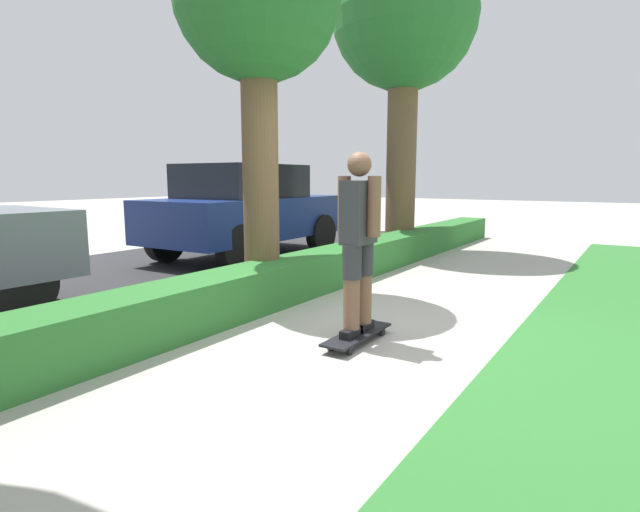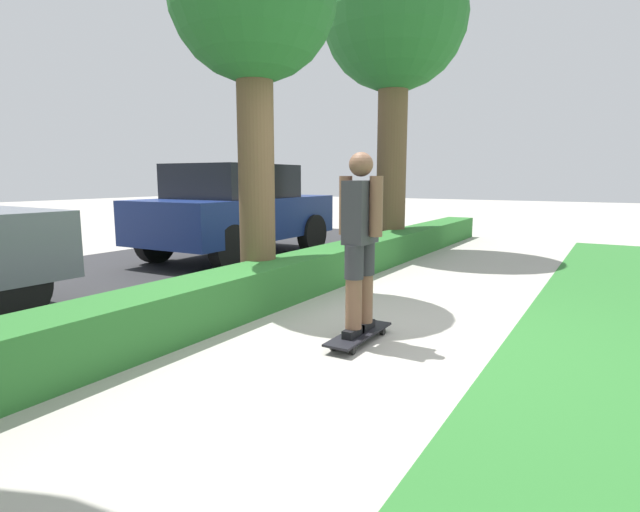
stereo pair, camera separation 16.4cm
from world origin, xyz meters
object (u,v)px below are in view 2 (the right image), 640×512
(skateboard, at_px, (359,334))
(skater_person, at_px, (360,239))
(tree_mid, at_px, (253,8))
(tree_far, at_px, (395,25))
(parked_car_middle, at_px, (237,210))

(skateboard, relative_size, skater_person, 0.56)
(tree_mid, relative_size, tree_far, 0.78)
(tree_far, distance_m, parked_car_middle, 4.39)
(tree_far, xyz_separation_m, parked_car_middle, (-1.96, 2.14, -3.30))
(skateboard, height_order, parked_car_middle, parked_car_middle)
(tree_far, height_order, parked_car_middle, tree_far)
(skateboard, xyz_separation_m, skater_person, (0.00, -0.00, 0.84))
(skateboard, distance_m, skater_person, 0.84)
(tree_far, bearing_deg, skater_person, -159.58)
(tree_far, relative_size, parked_car_middle, 1.44)
(tree_far, bearing_deg, skateboard, -159.58)
(skateboard, height_order, tree_far, tree_far)
(tree_mid, bearing_deg, skater_person, -116.33)
(skateboard, height_order, skater_person, skater_person)
(tree_far, bearing_deg, tree_mid, -178.87)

